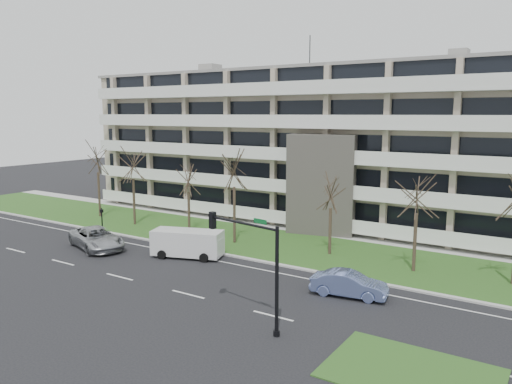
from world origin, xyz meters
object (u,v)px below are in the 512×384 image
Objects in this scene: blue_sedan at (349,284)px; traffic_signal at (253,257)px; white_van at (188,241)px; silver_pickup at (97,238)px; pedestrian_signal at (102,219)px.

blue_sedan is 7.75m from traffic_signal.
blue_sedan is at bearing -23.52° from white_van.
white_van reaches higher than silver_pickup.
traffic_signal reaches higher than pedestrian_signal.
white_van is 2.13× the size of pedestrian_signal.
traffic_signal is at bearing -54.35° from white_van.
white_van is 0.99× the size of traffic_signal.
traffic_signal reaches higher than silver_pickup.
pedestrian_signal is (-23.70, 1.55, 0.95)m from blue_sedan.
blue_sedan is at bearing -68.09° from silver_pickup.
silver_pickup is 2.31× the size of pedestrian_signal.
silver_pickup is 21.30m from blue_sedan.
traffic_signal is (-2.46, -6.73, 2.95)m from blue_sedan.
white_van is 10.28m from pedestrian_signal.
traffic_signal reaches higher than white_van.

